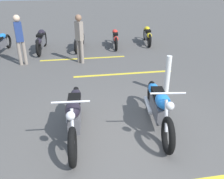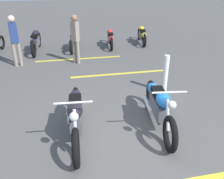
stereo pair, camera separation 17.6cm
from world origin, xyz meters
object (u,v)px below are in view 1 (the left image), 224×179
object	(u,v)px
motorcycle_row_left	(115,38)
motorcycle_dark_foreground	(74,114)
motorcycle_row_far_left	(147,35)
motorcycle_row_center	(79,40)
motorcycle_bright_foreground	(158,106)
bystander_near_row	(20,38)
bollard_post	(168,75)
motorcycle_row_right	(41,40)
bystander_secondary	(79,37)
motorcycle_row_far_right	(1,43)

from	to	relation	value
motorcycle_row_left	motorcycle_dark_foreground	bearing A→B (deg)	169.47
motorcycle_row_far_left	motorcycle_row_center	world-z (taller)	motorcycle_row_center
motorcycle_row_left	motorcycle_bright_foreground	bearing A→B (deg)	-175.34
bystander_near_row	bollard_post	distance (m)	5.13
motorcycle_row_far_left	motorcycle_row_left	size ratio (longest dim) A/B	1.02
motorcycle_row_far_left	motorcycle_row_right	bearing A→B (deg)	104.14
motorcycle_bright_foreground	motorcycle_row_center	world-z (taller)	motorcycle_bright_foreground
motorcycle_row_left	bollard_post	world-z (taller)	bollard_post
motorcycle_row_right	bollard_post	distance (m)	5.85
motorcycle_dark_foreground	bystander_near_row	world-z (taller)	bystander_near_row
bystander_secondary	bollard_post	distance (m)	3.60
motorcycle_row_right	motorcycle_bright_foreground	bearing A→B (deg)	-150.89
motorcycle_row_far_right	motorcycle_dark_foreground	bearing A→B (deg)	-148.33
motorcycle_row_far_left	motorcycle_row_right	world-z (taller)	motorcycle_row_right
motorcycle_row_far_right	bystander_secondary	world-z (taller)	bystander_secondary
motorcycle_row_far_left	motorcycle_row_left	xyz separation A→B (m)	(-0.24, 1.56, -0.01)
motorcycle_row_left	bystander_near_row	world-z (taller)	bystander_near_row
motorcycle_row_far_left	bollard_post	xyz separation A→B (m)	(-4.97, 1.19, 0.11)
motorcycle_row_far_right	bollard_post	bearing A→B (deg)	-124.05
motorcycle_row_far_left	bystander_near_row	size ratio (longest dim) A/B	1.14
motorcycle_row_left	motorcycle_row_far_right	world-z (taller)	motorcycle_row_far_right
motorcycle_row_center	bystander_near_row	distance (m)	2.66
motorcycle_row_far_left	motorcycle_row_far_right	xyz separation A→B (m)	(-0.22, 6.24, -0.00)
motorcycle_row_far_left	bystander_secondary	xyz separation A→B (m)	(-2.04, 3.23, 0.54)
bystander_near_row	motorcycle_row_far_right	bearing A→B (deg)	-161.74
motorcycle_bright_foreground	motorcycle_row_center	size ratio (longest dim) A/B	1.14
motorcycle_row_center	bystander_near_row	xyz separation A→B (m)	(-1.54, 2.10, 0.55)
motorcycle_row_far_left	motorcycle_row_right	distance (m)	4.69
bollard_post	motorcycle_row_left	bearing A→B (deg)	4.49
motorcycle_row_far_left	motorcycle_row_left	world-z (taller)	motorcycle_row_far_left
bystander_secondary	bollard_post	xyz separation A→B (m)	(-2.93, -2.04, -0.43)
motorcycle_row_center	bystander_secondary	distance (m)	1.82
motorcycle_dark_foreground	motorcycle_row_far_left	world-z (taller)	motorcycle_dark_foreground
motorcycle_row_far_right	bystander_near_row	bearing A→B (deg)	-138.88
motorcycle_row_far_right	bystander_near_row	size ratio (longest dim) A/B	1.15
motorcycle_row_right	motorcycle_row_far_right	distance (m)	1.57
motorcycle_row_center	bystander_secondary	size ratio (longest dim) A/B	1.15
motorcycle_row_center	motorcycle_row_right	xyz separation A→B (m)	(0.03, 1.55, 0.05)
motorcycle_row_far_left	bystander_secondary	world-z (taller)	bystander_secondary
motorcycle_row_far_left	bollard_post	world-z (taller)	bollard_post
motorcycle_row_right	bollard_post	xyz separation A→B (m)	(-4.70, -3.49, 0.06)
motorcycle_dark_foreground	bystander_near_row	bearing A→B (deg)	-154.96
motorcycle_row_center	motorcycle_row_right	bearing A→B (deg)	103.46
motorcycle_row_right	bystander_secondary	bearing A→B (deg)	-135.18
bystander_secondary	bystander_near_row	bearing A→B (deg)	-47.00
motorcycle_row_left	bystander_near_row	size ratio (longest dim) A/B	1.12
bystander_secondary	motorcycle_row_center	bearing A→B (deg)	-134.71
motorcycle_row_left	bystander_secondary	world-z (taller)	bystander_secondary
bollard_post	motorcycle_row_center	bearing A→B (deg)	22.57
bystander_secondary	motorcycle_dark_foreground	bearing A→B (deg)	42.43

